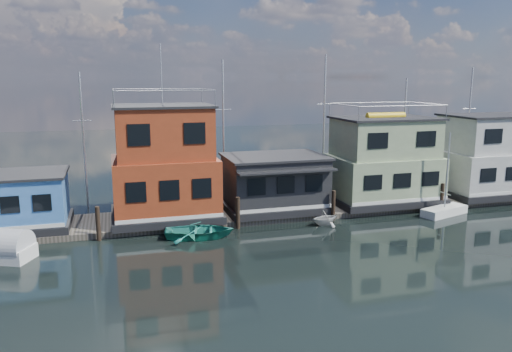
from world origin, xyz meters
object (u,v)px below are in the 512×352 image
object	(u,v)px
dinghy_white	(325,217)
houseboat_red	(165,165)
houseboat_blue	(17,201)
houseboat_dark	(275,183)
houseboat_white	(490,157)
houseboat_green	(383,162)
day_sailer	(444,210)
dinghy_teal	(200,231)

from	to	relation	value
dinghy_white	houseboat_red	bearing A→B (deg)	57.55
houseboat_blue	houseboat_dark	xyz separation A→B (m)	(17.50, -0.02, 0.21)
houseboat_red	houseboat_white	bearing A→B (deg)	0.00
houseboat_green	day_sailer	world-z (taller)	houseboat_green
houseboat_white	day_sailer	distance (m)	8.45
dinghy_teal	dinghy_white	size ratio (longest dim) A/B	2.11
day_sailer	dinghy_white	size ratio (longest dim) A/B	2.96
houseboat_red	dinghy_teal	size ratio (longest dim) A/B	2.69
houseboat_white	houseboat_green	bearing A→B (deg)	180.00
houseboat_red	houseboat_dark	bearing A→B (deg)	-0.14
houseboat_red	houseboat_white	size ratio (longest dim) A/B	1.41
dinghy_teal	houseboat_white	bearing A→B (deg)	-69.95
houseboat_blue	houseboat_white	distance (m)	36.52
houseboat_red	dinghy_white	size ratio (longest dim) A/B	5.66
houseboat_white	dinghy_white	xyz separation A→B (m)	(-16.52, -3.64, -2.98)
houseboat_blue	houseboat_green	bearing A→B (deg)	0.00
dinghy_white	houseboat_white	bearing A→B (deg)	-90.87
houseboat_dark	houseboat_blue	bearing A→B (deg)	179.94
houseboat_green	houseboat_dark	bearing A→B (deg)	-179.88
dinghy_teal	dinghy_white	world-z (taller)	dinghy_white
houseboat_dark	dinghy_teal	size ratio (longest dim) A/B	1.68
houseboat_red	houseboat_dark	distance (m)	8.18
houseboat_blue	dinghy_white	distance (m)	20.38
houseboat_red	houseboat_dark	size ratio (longest dim) A/B	1.60
houseboat_blue	day_sailer	bearing A→B (deg)	-7.15
houseboat_red	houseboat_white	distance (m)	27.01
houseboat_blue	houseboat_green	size ratio (longest dim) A/B	0.76
houseboat_red	houseboat_dark	world-z (taller)	houseboat_red
houseboat_red	houseboat_green	distance (m)	17.01
houseboat_white	day_sailer	xyz separation A→B (m)	(-6.91, -3.71, -3.15)
houseboat_red	dinghy_teal	bearing A→B (deg)	-67.34
houseboat_dark	day_sailer	xyz separation A→B (m)	(12.09, -3.69, -2.03)
houseboat_red	dinghy_teal	distance (m)	5.67
houseboat_white	dinghy_white	world-z (taller)	houseboat_white
day_sailer	dinghy_white	world-z (taller)	day_sailer
day_sailer	houseboat_dark	bearing A→B (deg)	144.93
houseboat_dark	houseboat_white	world-z (taller)	houseboat_white
houseboat_blue	houseboat_red	bearing A→B (deg)	0.00
houseboat_blue	houseboat_white	world-z (taller)	houseboat_white
houseboat_dark	dinghy_teal	distance (m)	7.73
houseboat_green	day_sailer	distance (m)	5.78
houseboat_green	houseboat_white	bearing A→B (deg)	-0.00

